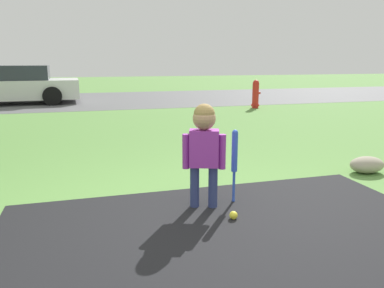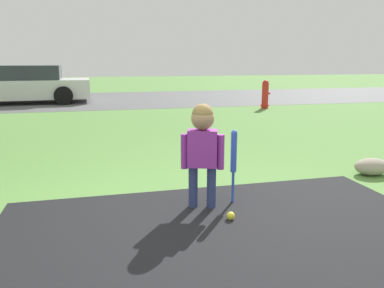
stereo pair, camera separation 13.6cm
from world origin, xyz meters
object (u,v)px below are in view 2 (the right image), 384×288
at_px(baseball_bat, 234,156).
at_px(sports_ball, 231,216).
at_px(fire_hydrant, 265,95).
at_px(parked_car, 23,85).
at_px(child, 203,141).

xyz_separation_m(baseball_bat, sports_ball, (-0.15, -0.38, -0.43)).
bearing_deg(sports_ball, baseball_bat, 68.09).
bearing_deg(sports_ball, fire_hydrant, 63.52).
xyz_separation_m(sports_ball, fire_hydrant, (3.50, 7.03, 0.35)).
relative_size(fire_hydrant, parked_car, 0.19).
height_order(child, parked_car, parked_car).
height_order(child, sports_ball, child).
bearing_deg(parked_car, fire_hydrant, 153.31).
relative_size(child, sports_ball, 13.40).
height_order(baseball_bat, fire_hydrant, fire_hydrant).
xyz_separation_m(fire_hydrant, parked_car, (-6.94, 3.15, 0.17)).
relative_size(child, parked_car, 0.23).
xyz_separation_m(child, sports_ball, (0.16, -0.34, -0.59)).
bearing_deg(parked_car, child, 106.11).
bearing_deg(fire_hydrant, child, -118.70).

